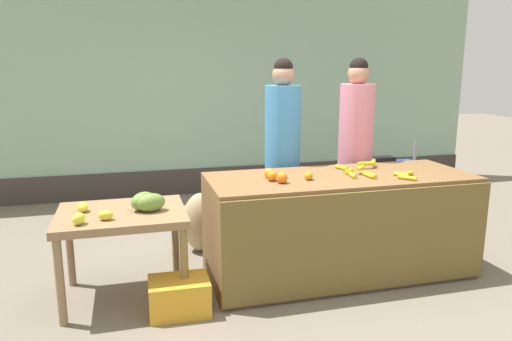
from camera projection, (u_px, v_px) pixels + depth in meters
ground_plane at (286, 278)px, 4.17m from camera, size 24.00×24.00×0.00m
market_wall_back at (217, 89)px, 6.82m from camera, size 7.91×0.23×3.00m
fruit_stall_counter at (339, 225)px, 4.18m from camera, size 2.26×0.89×0.88m
side_table_wooden at (122, 223)px, 3.70m from camera, size 0.96×0.76×0.70m
banana_bunch_pile at (372, 171)px, 4.14m from camera, size 0.56×0.67×0.07m
orange_pile at (280, 176)px, 3.90m from camera, size 0.38×0.29×0.09m
mango_papaya_pile at (137, 204)px, 3.66m from camera, size 0.69×0.49×0.14m
vendor_woman_blue_shirt at (282, 156)px, 4.66m from camera, size 0.34×0.34×1.86m
vendor_woman_pink_shirt at (355, 152)px, 4.82m from camera, size 0.34×0.34×1.87m
parked_motorcycle at (383, 181)px, 5.96m from camera, size 1.60×0.18×0.88m
produce_crate at (179, 296)px, 3.56m from camera, size 0.45×0.33×0.26m
produce_sack at (201, 222)px, 4.72m from camera, size 0.41×0.36×0.59m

